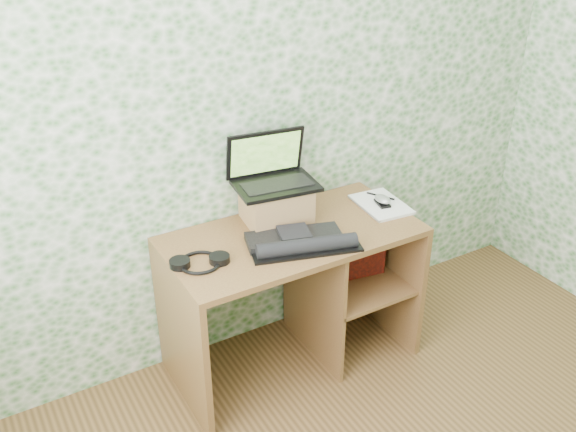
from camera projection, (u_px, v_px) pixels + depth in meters
wall_back at (259, 101)px, 2.96m from camera, size 3.50×0.00×3.50m
desk at (303, 274)px, 3.17m from camera, size 1.20×0.60×0.75m
riser at (276, 204)px, 3.05m from camera, size 0.33×0.29×0.18m
laptop at (272, 173)px, 3.01m from camera, size 0.41×0.31×0.25m
keyboard at (300, 242)px, 2.87m from camera, size 0.50×0.37×0.07m
headphones at (200, 262)px, 2.75m from camera, size 0.25×0.23×0.03m
notepad at (381, 204)px, 3.23m from camera, size 0.24×0.32×0.01m
mouse at (383, 201)px, 3.21m from camera, size 0.09×0.12×0.04m
pen at (381, 196)px, 3.29m from camera, size 0.08×0.14×0.01m
red_box at (361, 250)px, 3.27m from camera, size 0.25×0.12×0.29m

